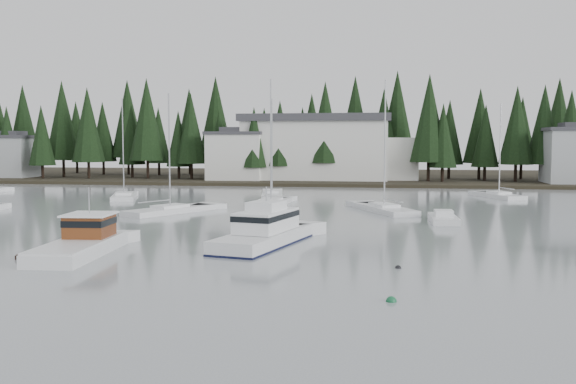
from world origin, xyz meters
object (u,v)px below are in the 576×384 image
object	(u,v)px
cabin_cruiser_center	(264,235)
sailboat_9	(271,205)
house_far_west	(11,155)
sailboat_0	(384,211)
sailboat_2	(124,198)
house_west	(236,155)
runabout_1	(444,220)
harbor_inn	(328,148)
lobster_boat_brown	(80,246)
sailboat_10	(170,212)
sailboat_3	(499,197)
sailboat_6	(272,196)

from	to	relation	value
cabin_cruiser_center	sailboat_9	world-z (taller)	sailboat_9
house_far_west	sailboat_9	bearing A→B (deg)	-35.92
sailboat_0	sailboat_2	size ratio (longest dim) A/B	1.06
house_west	runabout_1	xyz separation A→B (m)	(29.52, -49.42, -4.52)
harbor_inn	cabin_cruiser_center	distance (m)	67.20
lobster_boat_brown	sailboat_10	bearing A→B (deg)	0.89
cabin_cruiser_center	sailboat_9	xyz separation A→B (m)	(-4.21, 26.14, -0.59)
house_west	house_far_west	world-z (taller)	house_west
sailboat_0	sailboat_3	distance (m)	22.62
house_far_west	sailboat_6	xyz separation A→B (m)	(52.62, -27.98, -4.34)
house_west	sailboat_10	xyz separation A→B (m)	(4.21, -45.96, -4.60)
harbor_inn	runabout_1	bearing A→B (deg)	-74.65
sailboat_9	sailboat_10	bearing A→B (deg)	138.67
sailboat_10	house_west	bearing A→B (deg)	33.39
sailboat_3	sailboat_6	bearing A→B (deg)	73.10
sailboat_6	sailboat_9	bearing A→B (deg)	179.80
house_west	sailboat_2	size ratio (longest dim) A/B	0.76
sailboat_6	sailboat_10	world-z (taller)	sailboat_6
house_far_west	sailboat_10	distance (m)	66.74
house_west	harbor_inn	distance (m)	15.45
sailboat_10	harbor_inn	bearing A→B (deg)	15.77
sailboat_6	sailboat_9	world-z (taller)	sailboat_9
house_far_west	cabin_cruiser_center	world-z (taller)	house_far_west
lobster_boat_brown	runabout_1	size ratio (longest dim) A/B	1.68
sailboat_6	runabout_1	bearing A→B (deg)	-150.73
house_west	runabout_1	world-z (taller)	house_west
house_west	sailboat_0	xyz separation A→B (m)	(24.53, -41.74, -4.59)
sailboat_9	cabin_cruiser_center	bearing A→B (deg)	-167.63
sailboat_9	lobster_boat_brown	bearing A→B (deg)	172.02
house_west	sailboat_9	bearing A→B (deg)	-71.52
sailboat_3	sailboat_6	world-z (taller)	sailboat_6
sailboat_2	sailboat_10	world-z (taller)	sailboat_2
sailboat_2	sailboat_9	distance (m)	19.72
sailboat_2	sailboat_10	size ratio (longest dim) A/B	1.05
cabin_cruiser_center	sailboat_9	size ratio (longest dim) A/B	0.77
sailboat_3	sailboat_0	bearing A→B (deg)	120.96
house_west	sailboat_6	bearing A→B (deg)	-67.76
harbor_inn	sailboat_0	distance (m)	46.42
lobster_boat_brown	sailboat_6	world-z (taller)	sailboat_6
house_west	sailboat_3	world-z (taller)	sailboat_3
sailboat_2	sailboat_9	xyz separation A→B (m)	(18.91, -5.57, -0.00)
lobster_boat_brown	sailboat_6	size ratio (longest dim) A/B	0.73
house_far_west	sailboat_0	size ratio (longest dim) A/B	0.64
house_west	sailboat_0	bearing A→B (deg)	-59.56
cabin_cruiser_center	sailboat_9	distance (m)	26.48
cabin_cruiser_center	runabout_1	bearing A→B (deg)	-28.86
sailboat_9	harbor_inn	bearing A→B (deg)	-0.29
house_west	cabin_cruiser_center	size ratio (longest dim) A/B	0.89
sailboat_6	sailboat_10	distance (m)	20.99
house_far_west	lobster_boat_brown	world-z (taller)	house_far_west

